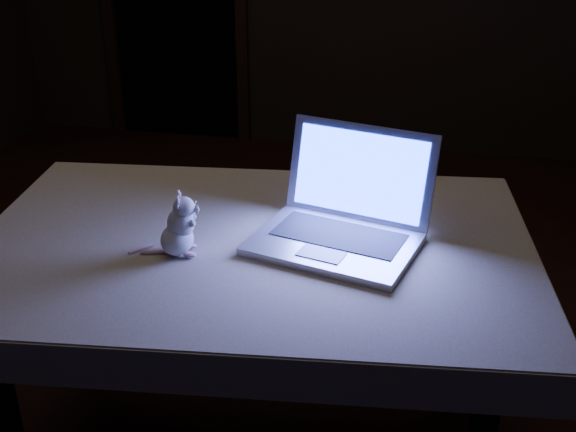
# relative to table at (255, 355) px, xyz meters

# --- Properties ---
(floor) EXTENTS (5.00, 5.00, 0.00)m
(floor) POSITION_rel_table_xyz_m (-0.23, 0.59, -0.41)
(floor) COLOR black
(floor) RESTS_ON ground
(table) EXTENTS (1.62, 1.13, 0.82)m
(table) POSITION_rel_table_xyz_m (0.00, 0.00, 0.00)
(table) COLOR black
(table) RESTS_ON floor
(tablecloth) EXTENTS (1.72, 1.22, 0.12)m
(tablecloth) POSITION_rel_table_xyz_m (-0.09, -0.04, 0.36)
(tablecloth) COLOR beige
(tablecloth) RESTS_ON table
(laptop) EXTENTS (0.55, 0.50, 0.31)m
(laptop) POSITION_rel_table_xyz_m (0.24, 0.00, 0.57)
(laptop) COLOR #BCBBC1
(laptop) RESTS_ON tablecloth
(plush_mouse) EXTENTS (0.17, 0.17, 0.19)m
(plush_mouse) POSITION_rel_table_xyz_m (-0.19, -0.12, 0.51)
(plush_mouse) COLOR silver
(plush_mouse) RESTS_ON tablecloth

